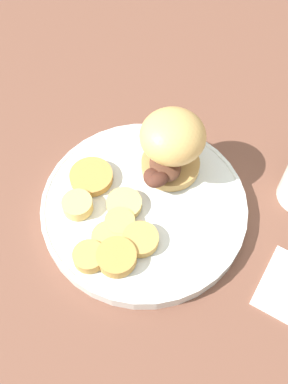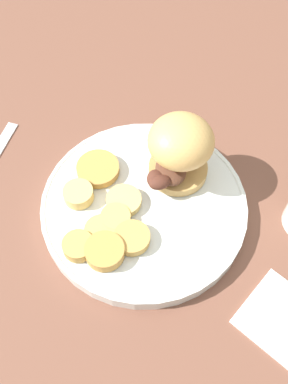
{
  "view_description": "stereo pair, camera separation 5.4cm",
  "coord_description": "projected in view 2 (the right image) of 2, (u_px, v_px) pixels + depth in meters",
  "views": [
    {
      "loc": [
        0.25,
        0.13,
        0.51
      ],
      "look_at": [
        0.0,
        0.0,
        0.05
      ],
      "focal_mm": 42.0,
      "sensor_mm": 36.0,
      "label": 1
    },
    {
      "loc": [
        0.22,
        0.18,
        0.51
      ],
      "look_at": [
        0.0,
        0.0,
        0.05
      ],
      "focal_mm": 42.0,
      "sensor_mm": 36.0,
      "label": 2
    }
  ],
  "objects": [
    {
      "name": "ground_plane",
      "position": [
        144.0,
        211.0,
        0.58
      ],
      "size": [
        4.0,
        4.0,
        0.0
      ],
      "primitive_type": "plane",
      "color": "brown"
    },
    {
      "name": "dinner_plate",
      "position": [
        144.0,
        206.0,
        0.57
      ],
      "size": [
        0.26,
        0.26,
        0.02
      ],
      "color": "silver",
      "rests_on": "ground_plane"
    },
    {
      "name": "sandwich",
      "position": [
        179.0,
        150.0,
        0.55
      ],
      "size": [
        0.1,
        0.08,
        0.09
      ],
      "color": "tan",
      "rests_on": "dinner_plate"
    },
    {
      "name": "potato_round_0",
      "position": [
        102.0,
        231.0,
        0.53
      ],
      "size": [
        0.04,
        0.04,
        0.01
      ],
      "primitive_type": "cylinder",
      "color": "tan",
      "rests_on": "dinner_plate"
    },
    {
      "name": "potato_round_1",
      "position": [
        105.0,
        251.0,
        0.52
      ],
      "size": [
        0.05,
        0.05,
        0.02
      ],
      "primitive_type": "cylinder",
      "color": "#BC8942",
      "rests_on": "dinner_plate"
    },
    {
      "name": "potato_round_2",
      "position": [
        132.0,
        238.0,
        0.53
      ],
      "size": [
        0.04,
        0.04,
        0.01
      ],
      "primitive_type": "cylinder",
      "color": "tan",
      "rests_on": "dinner_plate"
    },
    {
      "name": "potato_round_3",
      "position": [
        78.0,
        246.0,
        0.52
      ],
      "size": [
        0.04,
        0.04,
        0.02
      ],
      "primitive_type": "cylinder",
      "color": "tan",
      "rests_on": "dinner_plate"
    },
    {
      "name": "potato_round_4",
      "position": [
        124.0,
        201.0,
        0.56
      ],
      "size": [
        0.04,
        0.04,
        0.01
      ],
      "primitive_type": "cylinder",
      "color": "#DBB766",
      "rests_on": "dinner_plate"
    },
    {
      "name": "potato_round_5",
      "position": [
        78.0,
        194.0,
        0.56
      ],
      "size": [
        0.04,
        0.04,
        0.02
      ],
      "primitive_type": "cylinder",
      "color": "#DBB766",
      "rests_on": "dinner_plate"
    },
    {
      "name": "potato_round_6",
      "position": [
        97.0,
        170.0,
        0.58
      ],
      "size": [
        0.06,
        0.06,
        0.01
      ],
      "primitive_type": "cylinder",
      "color": "#BC8942",
      "rests_on": "dinner_plate"
    },
    {
      "name": "potato_round_7",
      "position": [
        116.0,
        218.0,
        0.54
      ],
      "size": [
        0.04,
        0.04,
        0.01
      ],
      "primitive_type": "cylinder",
      "color": "tan",
      "rests_on": "dinner_plate"
    }
  ]
}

